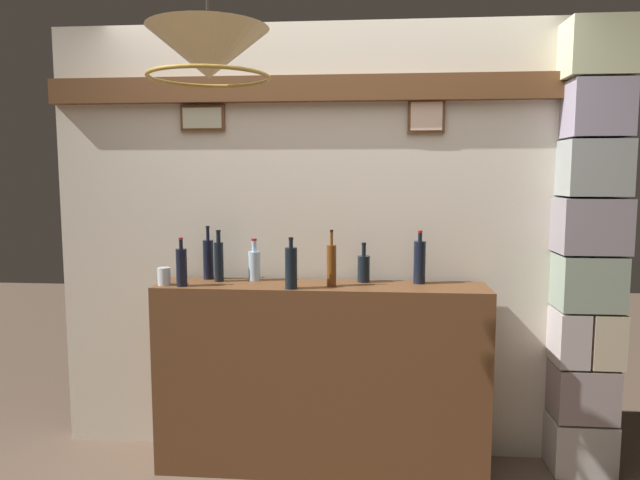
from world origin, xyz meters
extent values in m
cube|color=beige|center=(0.00, 1.10, 1.24)|extent=(3.15, 0.08, 2.48)
cube|color=brown|center=(0.00, 1.04, 2.11)|extent=(3.15, 0.10, 0.14)
cube|color=brown|center=(-0.69, 1.05, 1.96)|extent=(0.25, 0.03, 0.15)
cube|color=#BFBB9B|center=(-0.69, 1.03, 1.96)|extent=(0.22, 0.01, 0.12)
cube|color=brown|center=(0.57, 1.05, 1.96)|extent=(0.20, 0.03, 0.18)
cube|color=beige|center=(0.57, 1.03, 1.96)|extent=(0.17, 0.01, 0.15)
cube|color=#BAB5B1|center=(1.43, 0.96, 0.15)|extent=(0.33, 0.31, 0.29)
cube|color=gray|center=(1.43, 0.96, 0.46)|extent=(0.32, 0.31, 0.29)
cube|color=#B7ABA9|center=(1.34, 0.96, 0.76)|extent=(0.16, 0.31, 0.29)
cube|color=#C4B595|center=(1.52, 0.96, 0.76)|extent=(0.17, 0.31, 0.29)
cube|color=gray|center=(1.43, 0.96, 1.06)|extent=(0.33, 0.31, 0.29)
cube|color=gray|center=(1.43, 0.96, 1.37)|extent=(0.35, 0.31, 0.29)
cube|color=#929894|center=(1.43, 0.96, 1.67)|extent=(0.32, 0.31, 0.29)
cube|color=#948B9E|center=(1.43, 0.96, 1.98)|extent=(0.30, 0.31, 0.29)
cube|color=beige|center=(1.43, 0.96, 2.28)|extent=(0.35, 0.31, 0.29)
cube|color=brown|center=(0.00, 0.85, 0.52)|extent=(1.80, 0.34, 1.04)
cylinder|color=black|center=(0.54, 0.93, 1.16)|extent=(0.06, 0.06, 0.23)
cylinder|color=black|center=(0.54, 0.93, 1.30)|extent=(0.02, 0.02, 0.05)
cylinder|color=maroon|center=(0.54, 0.93, 1.33)|extent=(0.03, 0.03, 0.01)
cylinder|color=brown|center=(0.06, 0.82, 1.15)|extent=(0.05, 0.05, 0.22)
cylinder|color=brown|center=(0.06, 0.82, 1.30)|extent=(0.02, 0.02, 0.07)
cylinder|color=black|center=(0.06, 0.82, 1.34)|extent=(0.02, 0.02, 0.01)
cylinder|color=#A8C9E0|center=(-0.38, 0.95, 1.12)|extent=(0.07, 0.07, 0.16)
cylinder|color=#A8C9E0|center=(-0.38, 0.95, 1.24)|extent=(0.03, 0.03, 0.06)
cylinder|color=maroon|center=(-0.38, 0.95, 1.27)|extent=(0.03, 0.03, 0.01)
cylinder|color=black|center=(-0.66, 0.97, 1.15)|extent=(0.06, 0.06, 0.22)
cylinder|color=black|center=(-0.66, 0.97, 1.30)|extent=(0.02, 0.02, 0.07)
cylinder|color=black|center=(-0.66, 0.97, 1.34)|extent=(0.02, 0.02, 0.01)
cylinder|color=black|center=(-0.15, 0.73, 1.15)|extent=(0.06, 0.06, 0.22)
cylinder|color=black|center=(-0.15, 0.73, 1.28)|extent=(0.02, 0.02, 0.04)
cylinder|color=black|center=(-0.15, 0.73, 1.31)|extent=(0.02, 0.02, 0.01)
cylinder|color=black|center=(-0.58, 0.90, 1.15)|extent=(0.05, 0.05, 0.22)
cylinder|color=black|center=(-0.58, 0.90, 1.29)|extent=(0.02, 0.02, 0.06)
cylinder|color=black|center=(-0.58, 0.90, 1.33)|extent=(0.03, 0.03, 0.01)
cylinder|color=black|center=(0.23, 0.95, 1.12)|extent=(0.07, 0.07, 0.15)
cylinder|color=black|center=(0.23, 0.95, 1.22)|extent=(0.02, 0.02, 0.06)
cylinder|color=black|center=(0.23, 0.95, 1.26)|extent=(0.03, 0.03, 0.01)
cylinder|color=black|center=(-0.74, 0.75, 1.14)|extent=(0.06, 0.06, 0.20)
cylinder|color=black|center=(-0.74, 0.75, 1.27)|extent=(0.02, 0.02, 0.05)
cylinder|color=maroon|center=(-0.74, 0.75, 1.30)|extent=(0.02, 0.02, 0.01)
cylinder|color=silver|center=(-0.84, 0.77, 1.09)|extent=(0.07, 0.07, 0.10)
cone|color=beige|center=(-0.38, 0.09, 2.11)|extent=(0.49, 0.49, 0.20)
torus|color=#AD8433|center=(-0.38, 0.09, 2.02)|extent=(0.49, 0.49, 0.02)
camera|label=1|loc=(0.26, -2.22, 1.64)|focal=32.41mm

